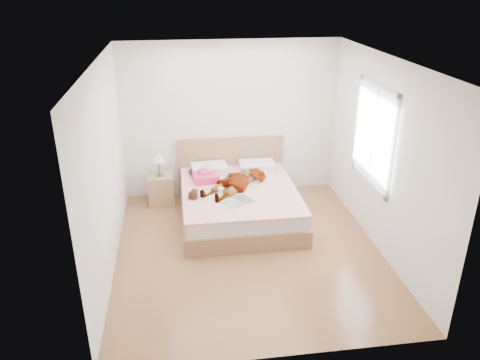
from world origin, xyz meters
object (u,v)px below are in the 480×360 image
at_px(coffee_mug, 221,191).
at_px(plush_toy, 193,194).
at_px(phone, 207,165).
at_px(bed, 238,200).
at_px(towel, 205,176).
at_px(magazine, 239,201).
at_px(woman, 241,177).
at_px(nightstand, 161,187).

bearing_deg(coffee_mug, plush_toy, -166.94).
bearing_deg(plush_toy, phone, 72.14).
bearing_deg(plush_toy, bed, 23.90).
bearing_deg(towel, magazine, -61.93).
bearing_deg(woman, phone, -173.53).
xyz_separation_m(woman, towel, (-0.55, 0.17, -0.02)).
bearing_deg(phone, magazine, -114.60).
bearing_deg(bed, woman, 62.89).
relative_size(phone, towel, 0.24).
bearing_deg(plush_toy, woman, 29.00).
height_order(woman, nightstand, nightstand).
bearing_deg(phone, coffee_mug, -122.81).
xyz_separation_m(woman, magazine, (-0.12, -0.64, -0.10)).
distance_m(magazine, plush_toy, 0.69).
distance_m(woman, bed, 0.36).
relative_size(magazine, nightstand, 0.56).
bearing_deg(woman, plush_toy, -105.87).
height_order(bed, magazine, bed).
bearing_deg(nightstand, magazine, -44.71).
bearing_deg(coffee_mug, bed, 36.92).
bearing_deg(plush_toy, coffee_mug, 13.06).
height_order(woman, coffee_mug, woman).
bearing_deg(plush_toy, nightstand, 118.52).
bearing_deg(plush_toy, towel, 69.52).
height_order(phone, towel, phone).
bearing_deg(phone, bed, -93.84).
relative_size(bed, nightstand, 2.32).
distance_m(phone, towel, 0.26).
bearing_deg(nightstand, towel, -24.98).
bearing_deg(magazine, phone, 110.27).
bearing_deg(coffee_mug, magazine, -53.79).
height_order(phone, coffee_mug, phone).
relative_size(woman, phone, 15.47).
distance_m(phone, magazine, 1.12).
xyz_separation_m(towel, plush_toy, (-0.22, -0.59, -0.02)).
height_order(phone, nightstand, nightstand).
height_order(magazine, coffee_mug, coffee_mug).
xyz_separation_m(woman, phone, (-0.50, 0.40, 0.08)).
bearing_deg(woman, coffee_mug, -91.41).
bearing_deg(coffee_mug, nightstand, 138.10).
relative_size(bed, magazine, 4.11).
distance_m(towel, nightstand, 0.85).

